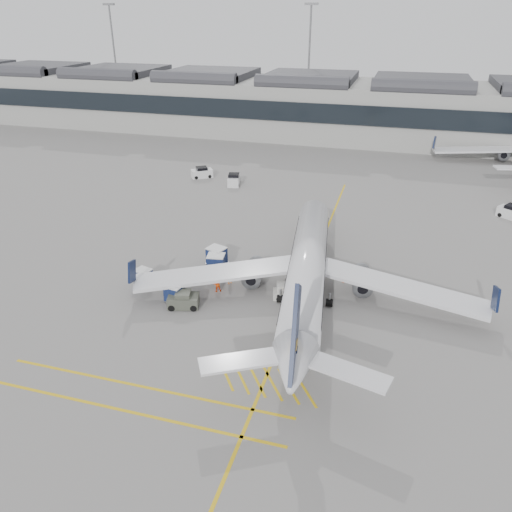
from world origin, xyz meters
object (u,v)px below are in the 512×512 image
(baggage_cart_a, at_px, (216,263))
(ramp_agent_b, at_px, (217,284))
(ramp_agent_a, at_px, (230,276))
(pushback_tug, at_px, (183,300))
(belt_loader, at_px, (291,292))
(airliner_main, at_px, (307,269))

(baggage_cart_a, height_order, ramp_agent_b, baggage_cart_a)
(baggage_cart_a, bearing_deg, ramp_agent_a, -50.27)
(baggage_cart_a, bearing_deg, pushback_tug, -103.33)
(belt_loader, distance_m, baggage_cart_a, 8.97)
(baggage_cart_a, height_order, pushback_tug, baggage_cart_a)
(ramp_agent_a, bearing_deg, pushback_tug, -171.60)
(ramp_agent_a, xyz_separation_m, ramp_agent_b, (-0.69, -1.79, 0.04))
(ramp_agent_b, distance_m, pushback_tug, 3.98)
(ramp_agent_a, bearing_deg, baggage_cart_a, 83.88)
(airliner_main, bearing_deg, ramp_agent_a, 171.64)
(airliner_main, xyz_separation_m, ramp_agent_b, (-8.31, -1.66, -1.95))
(ramp_agent_a, height_order, ramp_agent_b, ramp_agent_b)
(belt_loader, distance_m, pushback_tug, 10.04)
(baggage_cart_a, xyz_separation_m, ramp_agent_b, (1.42, -3.64, -0.22))
(baggage_cart_a, xyz_separation_m, ramp_agent_a, (2.11, -1.85, -0.26))
(pushback_tug, bearing_deg, ramp_agent_b, 44.85)
(airliner_main, relative_size, baggage_cart_a, 17.22)
(airliner_main, height_order, ramp_agent_a, airliner_main)
(airliner_main, height_order, baggage_cart_a, airliner_main)
(ramp_agent_a, height_order, pushback_tug, ramp_agent_a)
(belt_loader, distance_m, ramp_agent_a, 6.48)
(pushback_tug, bearing_deg, baggage_cart_a, 70.04)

